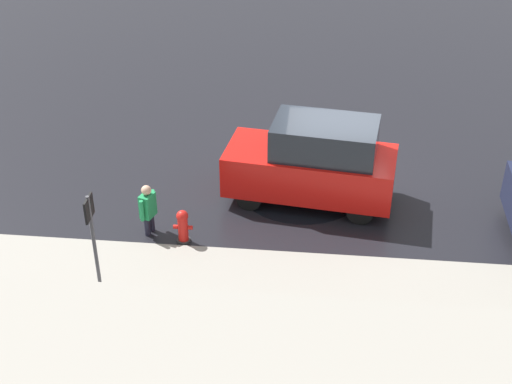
# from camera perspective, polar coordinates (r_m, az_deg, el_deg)

# --- Properties ---
(ground_plane) EXTENTS (60.00, 60.00, 0.00)m
(ground_plane) POSITION_cam_1_polar(r_m,az_deg,el_deg) (17.43, 6.45, 0.03)
(ground_plane) COLOR black
(kerb_strip) EXTENTS (24.00, 3.20, 0.04)m
(kerb_strip) POSITION_cam_1_polar(r_m,az_deg,el_deg) (14.02, 6.37, -8.97)
(kerb_strip) COLOR gray
(kerb_strip) RESTS_ON ground
(moving_hatchback) EXTENTS (4.09, 2.18, 2.06)m
(moving_hatchback) POSITION_cam_1_polar(r_m,az_deg,el_deg) (16.55, 4.66, 2.39)
(moving_hatchback) COLOR red
(moving_hatchback) RESTS_ON ground
(fire_hydrant) EXTENTS (0.42, 0.31, 0.80)m
(fire_hydrant) POSITION_cam_1_polar(r_m,az_deg,el_deg) (15.46, -5.87, -2.77)
(fire_hydrant) COLOR red
(fire_hydrant) RESTS_ON ground
(pedestrian) EXTENTS (0.34, 0.55, 1.22)m
(pedestrian) POSITION_cam_1_polar(r_m,az_deg,el_deg) (15.68, -8.65, -1.19)
(pedestrian) COLOR #1E8C4C
(pedestrian) RESTS_ON ground
(metal_railing) EXTENTS (8.46, 0.04, 1.05)m
(metal_railing) POSITION_cam_1_polar(r_m,az_deg,el_deg) (12.60, 13.29, -11.13)
(metal_railing) COLOR #B7BABF
(metal_railing) RESTS_ON ground
(sign_post) EXTENTS (0.07, 0.44, 2.40)m
(sign_post) POSITION_cam_1_polar(r_m,az_deg,el_deg) (13.45, -12.93, -3.31)
(sign_post) COLOR #4C4C51
(sign_post) RESTS_ON ground
(puddle_patch) EXTENTS (2.95, 2.95, 0.01)m
(puddle_patch) POSITION_cam_1_polar(r_m,az_deg,el_deg) (17.40, 3.61, 0.13)
(puddle_patch) COLOR black
(puddle_patch) RESTS_ON ground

